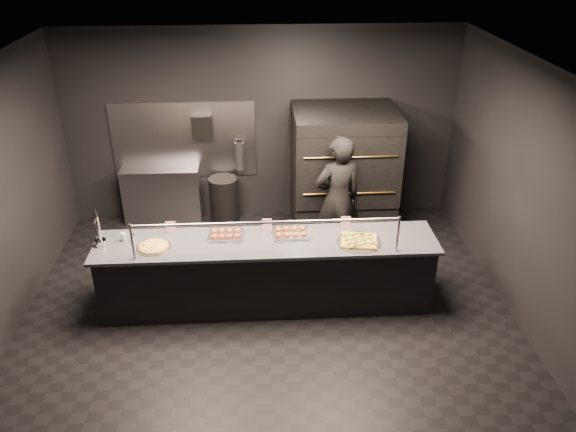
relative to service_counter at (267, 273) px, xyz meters
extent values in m
plane|color=black|center=(0.00, 0.00, -0.46)|extent=(6.00, 6.00, 0.00)
plane|color=black|center=(0.00, 0.00, 2.54)|extent=(6.00, 6.00, 0.00)
cube|color=black|center=(0.00, 2.50, 1.04)|extent=(6.00, 0.04, 3.00)
cube|color=black|center=(0.00, -2.50, 1.04)|extent=(6.00, 0.04, 3.00)
cube|color=black|center=(3.00, 0.00, 1.04)|extent=(0.04, 5.00, 3.00)
cube|color=#99999E|center=(-1.20, 2.48, 0.84)|extent=(2.20, 0.02, 1.20)
cube|color=black|center=(0.00, 0.00, -0.02)|extent=(4.00, 0.70, 0.88)
cube|color=#3D3D42|center=(0.00, 0.00, 0.44)|extent=(4.10, 0.78, 0.04)
cylinder|color=#99999E|center=(-1.50, -0.30, 0.68)|extent=(0.03, 0.03, 0.45)
cylinder|color=#99999E|center=(1.50, -0.30, 0.68)|extent=(0.03, 0.03, 0.45)
cylinder|color=#99999E|center=(0.00, -0.30, 0.88)|extent=(3.00, 0.04, 0.04)
cube|color=black|center=(1.20, 1.90, -0.16)|extent=(1.50, 1.15, 0.60)
cube|color=black|center=(1.20, 1.90, 0.44)|extent=(1.50, 1.20, 0.55)
cube|color=black|center=(1.20, 1.90, 0.99)|extent=(1.50, 1.20, 0.55)
cube|color=black|center=(1.20, 1.90, 1.36)|extent=(1.50, 1.20, 0.18)
cylinder|color=gold|center=(1.20, 1.28, 0.44)|extent=(1.30, 0.02, 0.02)
cylinder|color=gold|center=(1.20, 1.28, 0.99)|extent=(1.30, 0.02, 0.02)
cube|color=#99999E|center=(-1.60, 2.32, -0.01)|extent=(1.20, 0.35, 0.90)
cube|color=black|center=(-0.90, 2.39, 1.09)|extent=(0.30, 0.20, 0.35)
cylinder|color=#B2B2B7|center=(-0.35, 2.40, 0.59)|extent=(0.14, 0.14, 0.45)
cube|color=black|center=(-0.35, 2.40, 0.84)|extent=(0.10, 0.06, 0.06)
cylinder|color=silver|center=(-1.95, 0.02, 0.49)|extent=(0.13, 0.13, 0.08)
cylinder|color=silver|center=(-1.95, 0.02, 0.67)|extent=(0.05, 0.05, 0.34)
cylinder|color=silver|center=(-1.95, -0.06, 0.82)|extent=(0.02, 0.10, 0.02)
cone|color=black|center=(-1.95, 0.02, 0.91)|extent=(0.05, 0.05, 0.13)
cylinder|color=silver|center=(-1.32, -0.07, 0.46)|extent=(0.40, 0.40, 0.01)
cylinder|color=#BA893B|center=(-1.32, -0.07, 0.47)|extent=(0.35, 0.35, 0.02)
cylinder|color=gold|center=(-1.32, -0.07, 0.49)|extent=(0.31, 0.31, 0.01)
cube|color=silver|center=(-0.49, 0.15, 0.47)|extent=(0.47, 0.38, 0.02)
ellipsoid|color=#AA6A24|center=(-0.63, 0.08, 0.50)|extent=(0.08, 0.08, 0.05)
ellipsoid|color=#AA6A24|center=(-0.63, 0.22, 0.50)|extent=(0.08, 0.08, 0.05)
ellipsoid|color=#AA6A24|center=(-0.54, 0.08, 0.50)|extent=(0.08, 0.08, 0.05)
ellipsoid|color=#AA6A24|center=(-0.54, 0.22, 0.50)|extent=(0.08, 0.08, 0.05)
ellipsoid|color=#AA6A24|center=(-0.44, 0.08, 0.50)|extent=(0.08, 0.08, 0.05)
ellipsoid|color=#AA6A24|center=(-0.44, 0.22, 0.50)|extent=(0.08, 0.08, 0.05)
ellipsoid|color=#AA6A24|center=(-0.35, 0.08, 0.50)|extent=(0.08, 0.08, 0.05)
ellipsoid|color=#AA6A24|center=(-0.35, 0.22, 0.50)|extent=(0.08, 0.08, 0.05)
cube|color=silver|center=(0.30, 0.14, 0.47)|extent=(0.49, 0.41, 0.02)
ellipsoid|color=#AA6A24|center=(0.15, 0.07, 0.50)|extent=(0.08, 0.08, 0.05)
ellipsoid|color=#AA6A24|center=(0.15, 0.22, 0.50)|extent=(0.08, 0.08, 0.05)
ellipsoid|color=#AA6A24|center=(0.25, 0.07, 0.50)|extent=(0.08, 0.08, 0.05)
ellipsoid|color=#AA6A24|center=(0.25, 0.22, 0.50)|extent=(0.08, 0.08, 0.05)
ellipsoid|color=#AA6A24|center=(0.35, 0.07, 0.50)|extent=(0.08, 0.08, 0.05)
ellipsoid|color=#AA6A24|center=(0.35, 0.22, 0.50)|extent=(0.08, 0.08, 0.05)
ellipsoid|color=#AA6A24|center=(0.45, 0.07, 0.50)|extent=(0.08, 0.08, 0.05)
ellipsoid|color=#AA6A24|center=(0.45, 0.22, 0.50)|extent=(0.08, 0.08, 0.05)
cylinder|color=silver|center=(1.10, -0.09, 0.46)|extent=(0.53, 0.53, 0.01)
cube|color=#BA893B|center=(1.10, -0.09, 0.48)|extent=(0.48, 0.45, 0.02)
cube|color=gold|center=(1.10, -0.09, 0.49)|extent=(0.46, 0.42, 0.01)
cube|color=#4A9720|center=(1.10, -0.09, 0.50)|extent=(0.43, 0.40, 0.01)
cylinder|color=silver|center=(-1.70, 0.12, 0.51)|extent=(0.06, 0.06, 0.10)
cylinder|color=silver|center=(-1.60, 0.12, 0.50)|extent=(0.05, 0.05, 0.08)
cube|color=white|center=(-1.16, 0.28, 0.53)|extent=(0.12, 0.04, 0.15)
cube|color=white|center=(0.02, 0.28, 0.53)|extent=(0.12, 0.04, 0.15)
cube|color=white|center=(1.00, 0.28, 0.53)|extent=(0.12, 0.04, 0.15)
cylinder|color=black|center=(-0.62, 2.22, -0.09)|extent=(0.45, 0.45, 0.76)
imported|color=black|center=(1.00, 1.07, 0.45)|extent=(0.76, 0.60, 1.83)
camera|label=1|loc=(-0.09, -5.77, 3.89)|focal=35.00mm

